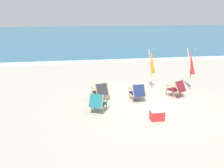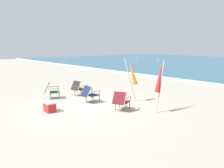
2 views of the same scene
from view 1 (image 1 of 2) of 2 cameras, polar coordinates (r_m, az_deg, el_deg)
name	(u,v)px [view 1 (image 1 of 2)]	position (r m, az deg, el deg)	size (l,w,h in m)	color
ground_plane	(148,103)	(11.30, 7.81, -4.02)	(80.00, 80.00, 0.00)	#B7AF9E
sea	(89,35)	(40.18, -4.99, 10.58)	(80.00, 40.00, 0.10)	#2D6684
surf_band	(111,60)	(20.21, -0.13, 5.16)	(80.00, 1.10, 0.06)	white
beach_chair_back_right	(98,102)	(9.99, -3.15, -4.03)	(0.84, 0.92, 0.79)	#196066
beach_chair_back_left	(137,92)	(11.28, 5.56, -1.73)	(0.62, 0.79, 0.78)	#19234C
beach_chair_mid_center	(177,88)	(12.09, 13.93, -0.90)	(0.85, 0.93, 0.78)	maroon
beach_chair_front_right	(100,91)	(11.34, -2.53, -1.55)	(0.73, 0.85, 0.79)	#28282D
umbrella_furled_orange	(152,63)	(12.87, 8.68, 4.64)	(0.56, 0.55, 2.06)	#B7B2A8
umbrella_furled_red	(191,63)	(13.21, 16.91, 4.41)	(0.33, 0.68, 2.05)	#B7B2A8
cooler_box	(157,115)	(9.58, 9.80, -6.59)	(0.49, 0.35, 0.40)	red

